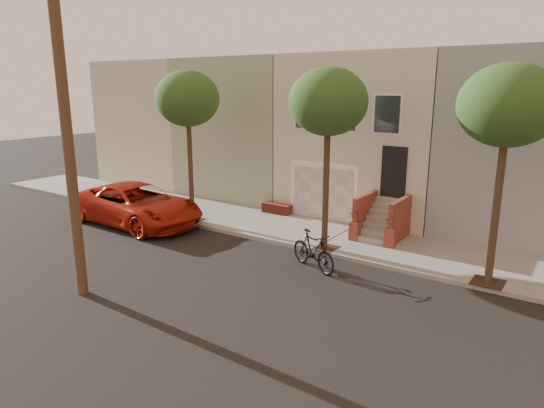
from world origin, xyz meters
The scene contains 9 objects.
ground centered at (0.00, 0.00, 0.00)m, with size 90.00×90.00×0.00m, color black.
sidewalk centered at (0.00, 5.35, 0.07)m, with size 40.00×3.70×0.15m, color gray.
house_row centered at (0.00, 11.19, 3.64)m, with size 33.10×11.70×7.00m.
tree_left centered at (-5.50, 3.90, 5.26)m, with size 2.70×2.57×6.30m.
tree_mid centered at (1.00, 3.90, 5.26)m, with size 2.70×2.57×6.30m.
tree_right centered at (6.50, 3.90, 5.26)m, with size 2.70×2.57×6.30m.
utility_pole centered at (8.00, -3.20, 5.19)m, with size 23.60×1.22×10.00m.
pickup_truck centered at (-7.34, 2.42, 0.87)m, with size 2.90×6.28×1.75m, color #B11F0F.
motorcycle centered at (1.50, 2.21, 0.64)m, with size 0.60×2.12×1.27m, color black.
Camera 1 is at (8.78, -10.63, 5.83)m, focal length 31.71 mm.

